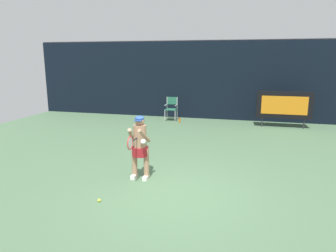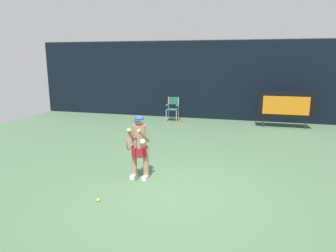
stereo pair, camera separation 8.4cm
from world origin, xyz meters
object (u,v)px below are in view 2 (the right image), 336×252
at_px(water_bottle, 181,120).
at_px(tennis_racket, 130,142).
at_px(scoreboard, 286,105).
at_px(umpire_chair, 173,107).
at_px(tennis_ball_loose, 98,200).
at_px(tennis_player, 140,144).

height_order(water_bottle, tennis_racket, tennis_racket).
bearing_deg(scoreboard, tennis_racket, -118.50).
distance_m(water_bottle, tennis_racket, 7.13).
relative_size(umpire_chair, tennis_racket, 1.79).
bearing_deg(tennis_ball_loose, water_bottle, 90.38).
height_order(scoreboard, tennis_racket, scoreboard).
distance_m(scoreboard, tennis_player, 7.75).
relative_size(scoreboard, tennis_ball_loose, 32.35).
bearing_deg(tennis_player, tennis_racket, -92.29).
bearing_deg(tennis_ball_loose, tennis_racket, 66.83).
xyz_separation_m(tennis_racket, tennis_ball_loose, (-0.37, -0.86, -1.00)).
distance_m(tennis_player, tennis_ball_loose, 1.67).
bearing_deg(water_bottle, tennis_player, -86.11).
distance_m(scoreboard, water_bottle, 4.43).
relative_size(scoreboard, water_bottle, 8.30).
relative_size(tennis_player, tennis_racket, 2.54).
bearing_deg(tennis_racket, tennis_player, 88.08).
height_order(tennis_player, tennis_ball_loose, tennis_player).
bearing_deg(tennis_racket, scoreboard, 61.87).
xyz_separation_m(scoreboard, tennis_racket, (-3.93, -7.24, 0.09)).
distance_m(scoreboard, tennis_racket, 8.24).
xyz_separation_m(water_bottle, tennis_racket, (0.42, -7.06, 0.91)).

